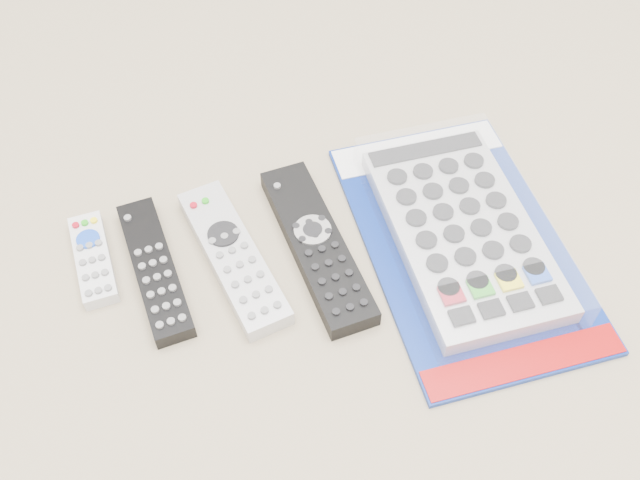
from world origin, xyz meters
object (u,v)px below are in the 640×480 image
object	(u,v)px
remote_large_black	(317,245)
remote_silver_dvd	(233,256)
remote_slim_black	(155,269)
jumbo_remote_packaged	(463,230)
remote_small_grey	(93,259)

from	to	relation	value
remote_large_black	remote_silver_dvd	bearing A→B (deg)	168.34
remote_slim_black	jumbo_remote_packaged	distance (m)	0.37
remote_silver_dvd	remote_large_black	distance (m)	0.10
remote_large_black	jumbo_remote_packaged	bearing A→B (deg)	-16.11
jumbo_remote_packaged	remote_small_grey	bearing A→B (deg)	168.88
remote_slim_black	remote_large_black	xyz separation A→B (m)	(0.19, -0.02, 0.00)
remote_large_black	remote_small_grey	bearing A→B (deg)	162.77
remote_slim_black	remote_small_grey	bearing A→B (deg)	146.49
remote_small_grey	jumbo_remote_packaged	distance (m)	0.44
remote_small_grey	jumbo_remote_packaged	world-z (taller)	jumbo_remote_packaged
remote_small_grey	remote_silver_dvd	size ratio (longest dim) A/B	0.58
remote_small_grey	jumbo_remote_packaged	bearing A→B (deg)	-15.34
remote_slim_black	remote_silver_dvd	xyz separation A→B (m)	(0.09, -0.01, 0.00)
remote_large_black	jumbo_remote_packaged	xyz separation A→B (m)	(0.17, -0.04, 0.01)
remote_small_grey	remote_silver_dvd	bearing A→B (deg)	-19.14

